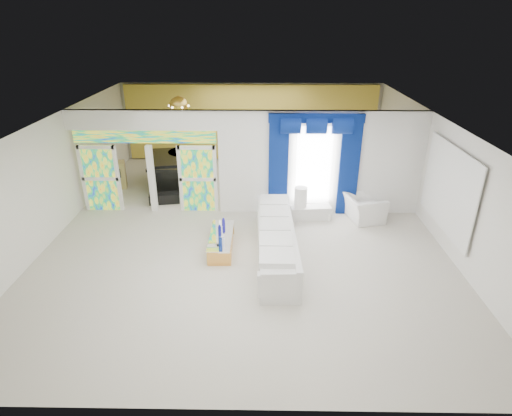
{
  "coord_description": "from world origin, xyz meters",
  "views": [
    {
      "loc": [
        0.45,
        -10.41,
        5.35
      ],
      "look_at": [
        0.3,
        -1.2,
        1.1
      ],
      "focal_mm": 29.46,
      "sensor_mm": 36.0,
      "label": 1
    }
  ],
  "objects_px": {
    "armchair": "(363,208)",
    "white_sofa": "(276,242)",
    "grand_piano": "(174,170)",
    "console_table": "(310,213)",
    "coffee_table": "(221,242)"
  },
  "relations": [
    {
      "from": "armchair",
      "to": "white_sofa",
      "type": "bearing_deg",
      "value": 115.34
    },
    {
      "from": "armchair",
      "to": "grand_piano",
      "type": "relative_size",
      "value": 0.55
    },
    {
      "from": "armchair",
      "to": "grand_piano",
      "type": "bearing_deg",
      "value": 52.56
    },
    {
      "from": "armchair",
      "to": "console_table",
      "type": "bearing_deg",
      "value": 77.18
    },
    {
      "from": "white_sofa",
      "to": "coffee_table",
      "type": "distance_m",
      "value": 1.4
    },
    {
      "from": "coffee_table",
      "to": "grand_piano",
      "type": "height_order",
      "value": "grand_piano"
    },
    {
      "from": "white_sofa",
      "to": "armchair",
      "type": "bearing_deg",
      "value": 37.0
    },
    {
      "from": "coffee_table",
      "to": "console_table",
      "type": "distance_m",
      "value": 2.96
    },
    {
      "from": "console_table",
      "to": "armchair",
      "type": "distance_m",
      "value": 1.51
    },
    {
      "from": "grand_piano",
      "to": "console_table",
      "type": "bearing_deg",
      "value": -41.09
    },
    {
      "from": "console_table",
      "to": "armchair",
      "type": "relative_size",
      "value": 1.04
    },
    {
      "from": "coffee_table",
      "to": "console_table",
      "type": "relative_size",
      "value": 1.44
    },
    {
      "from": "white_sofa",
      "to": "grand_piano",
      "type": "xyz_separation_m",
      "value": [
        -3.38,
        4.7,
        0.13
      ]
    },
    {
      "from": "white_sofa",
      "to": "coffee_table",
      "type": "height_order",
      "value": "white_sofa"
    },
    {
      "from": "coffee_table",
      "to": "armchair",
      "type": "xyz_separation_m",
      "value": [
        3.9,
        1.75,
        0.17
      ]
    }
  ]
}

